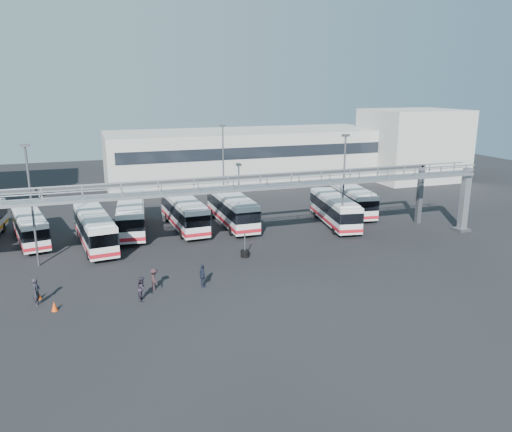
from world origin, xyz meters
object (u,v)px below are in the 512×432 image
object	(u,v)px
light_pole_mid	(344,181)
bus_3	(131,214)
light_pole_back	(223,163)
pedestrian_b	(142,288)
bus_4	(184,212)
pedestrian_a	(36,292)
light_pole_left	(31,199)
cone_left	(54,306)
pedestrian_d	(203,276)
bus_8	(350,198)
tire_stack	(245,253)
cone_right	(38,295)
bus_7	(335,209)
bus_5	(232,208)
bus_1	(29,225)
pedestrian_c	(154,279)
bus_2	(95,228)

from	to	relation	value
light_pole_mid	bus_3	world-z (taller)	light_pole_mid
light_pole_back	bus_3	world-z (taller)	light_pole_back
bus_3	pedestrian_b	size ratio (longest dim) A/B	6.66
bus_3	bus_4	xyz separation A→B (m)	(5.34, -0.56, -0.04)
bus_3	pedestrian_a	distance (m)	17.89
light_pole_left	pedestrian_a	xyz separation A→B (m)	(0.51, -8.32, -4.75)
light_pole_mid	cone_left	distance (m)	28.27
bus_3	pedestrian_d	distance (m)	17.02
bus_3	bus_8	xyz separation A→B (m)	(25.09, -0.37, -0.08)
pedestrian_b	tire_stack	size ratio (longest dim) A/B	0.79
light_pole_back	pedestrian_b	distance (m)	27.36
bus_3	cone_right	world-z (taller)	bus_3
bus_4	bus_7	xyz separation A→B (m)	(15.62, -3.87, -0.08)
bus_5	cone_left	world-z (taller)	bus_5
tire_stack	bus_4	bearing A→B (deg)	107.25
bus_1	bus_8	size ratio (longest dim) A/B	0.93
light_pole_mid	bus_7	world-z (taller)	light_pole_mid
cone_right	tire_stack	size ratio (longest dim) A/B	0.29
pedestrian_c	cone_right	xyz separation A→B (m)	(-8.04, 1.05, -0.52)
bus_5	pedestrian_a	distance (m)	23.82
bus_1	bus_3	xyz separation A→B (m)	(9.62, 0.41, 0.22)
bus_2	bus_5	distance (m)	14.50
bus_2	bus_5	size ratio (longest dim) A/B	0.97
light_pole_left	pedestrian_c	size ratio (longest dim) A/B	6.03
pedestrian_c	pedestrian_d	xyz separation A→B (m)	(3.51, -0.61, 0.04)
light_pole_back	bus_3	distance (m)	13.70
bus_1	tire_stack	distance (m)	21.24
pedestrian_a	pedestrian_b	distance (m)	7.13
cone_right	light_pole_back	bearing A→B (deg)	47.45
tire_stack	cone_right	bearing A→B (deg)	-167.25
light_pole_left	tire_stack	distance (m)	18.25
light_pole_left	pedestrian_a	distance (m)	9.59
light_pole_mid	bus_5	distance (m)	12.55
pedestrian_b	light_pole_back	bearing A→B (deg)	-9.53
light_pole_left	pedestrian_a	bearing A→B (deg)	-86.48
bus_7	cone_right	xyz separation A→B (m)	(-28.93, -10.52, -1.45)
bus_8	light_pole_back	bearing A→B (deg)	161.89
bus_1	pedestrian_a	bearing A→B (deg)	-95.19
bus_4	bus_7	world-z (taller)	bus_4
bus_2	bus_4	bearing A→B (deg)	13.61
pedestrian_b	light_pole_left	bearing A→B (deg)	55.43
pedestrian_a	cone_right	bearing A→B (deg)	17.86
bus_2	bus_4	size ratio (longest dim) A/B	0.99
pedestrian_d	tire_stack	distance (m)	7.43
bus_1	pedestrian_a	size ratio (longest dim) A/B	5.27
bus_7	tire_stack	bearing A→B (deg)	-142.06
pedestrian_a	pedestrian_b	xyz separation A→B (m)	(6.97, -1.52, -0.11)
cone_right	bus_3	bearing A→B (deg)	61.95
bus_2	pedestrian_d	bearing A→B (deg)	-66.81
light_pole_left	bus_2	size ratio (longest dim) A/B	0.93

